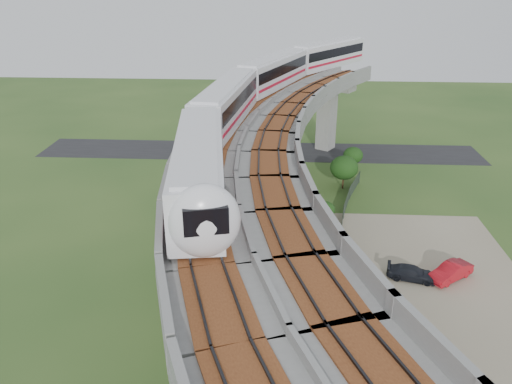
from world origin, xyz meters
The scene contains 15 objects.
ground centered at (0.00, 0.00, 0.00)m, with size 160.00×160.00×0.00m, color #2E4F1F.
dirt_lot centered at (14.00, -2.00, 0.02)m, with size 18.00×26.00×0.04m, color gray.
asphalt_road centered at (0.00, 30.00, 0.01)m, with size 60.00×8.00×0.03m, color #232326.
viaduct centered at (3.84, 0.00, 9.05)m, with size 19.58×73.98×11.40m.
metro_train centered at (1.90, 13.53, 12.31)m, with size 18.75×59.68×3.64m.
fence centered at (9.75, 0.00, 0.75)m, with size 3.87×38.73×1.50m.
tree_0 centered at (11.82, 22.86, 2.18)m, with size 2.39×2.39×3.20m.
tree_1 centered at (10.14, 17.58, 2.54)m, with size 3.16×3.16×3.89m.
tree_2 centered at (7.45, 8.19, 1.76)m, with size 1.85×1.85×2.56m.
tree_3 centered at (6.13, 0.76, 1.84)m, with size 2.95×2.95×3.09m.
tree_4 centered at (6.23, -5.85, 2.22)m, with size 2.93×2.93×3.46m.
tree_5 centered at (6.91, -9.76, 2.26)m, with size 2.37×2.37×3.27m.
car_white centered at (10.93, -3.07, 0.71)m, with size 1.58×3.93×1.34m, color silver.
car_red centered at (16.87, -0.52, 0.71)m, with size 1.42×4.07×1.34m, color #A90F19.
car_dark centered at (13.75, -0.74, 0.61)m, with size 1.59×3.90×1.13m, color black.
Camera 1 is at (3.19, -35.30, 22.66)m, focal length 35.00 mm.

